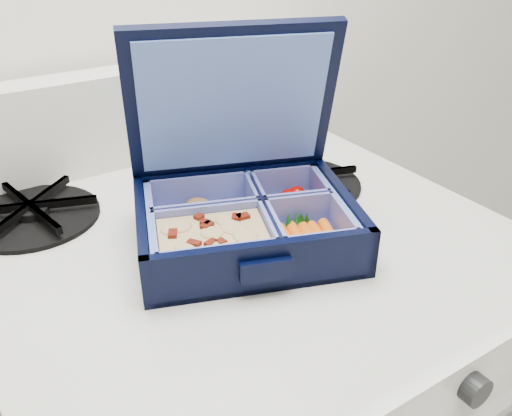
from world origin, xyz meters
TOP-DOWN VIEW (x-y plane):
  - bento_box at (0.12, 1.65)m, footprint 0.29×0.26m
  - burner_grate at (0.27, 1.73)m, footprint 0.21×0.21m
  - burner_grate_rear at (-0.07, 1.84)m, footprint 0.21×0.21m
  - fork at (0.14, 1.80)m, footprint 0.17×0.14m

SIDE VIEW (x-z plane):
  - fork at x=0.14m, z-range 0.89..0.90m
  - burner_grate_rear at x=-0.07m, z-range 0.89..0.91m
  - burner_grate at x=0.27m, z-range 0.89..0.91m
  - bento_box at x=0.12m, z-range 0.89..0.95m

